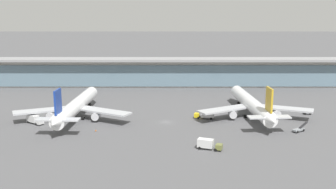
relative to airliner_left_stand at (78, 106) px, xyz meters
The scene contains 11 objects.
ground_plane 34.54m from the airliner_left_stand, ahead, with size 1200.00×1200.00×0.00m, color #515154.
airliner_left_stand is the anchor object (origin of this frame).
airliner_centre_stand 66.87m from the airliner_left_stand, ahead, with size 44.14×57.51×15.31m.
service_truck_near_nose_grey 80.73m from the airliner_left_stand, 11.84° to the right, with size 6.26×5.15×2.70m.
service_truck_under_wing_white 15.59m from the airliner_left_stand, 153.72° to the right, with size 7.22×6.22×3.10m.
service_truck_by_tail_yellow 48.89m from the airliner_left_stand, ahead, with size 7.63×3.91×3.10m.
service_truck_on_taxiway_grey 89.75m from the airliner_left_stand, ahead, with size 2.87×1.72×2.05m.
service_truck_at_far_stand_olive 57.78m from the airliner_left_stand, 36.29° to the right, with size 7.64×4.69×3.10m.
terminal_building 73.30m from the airliner_left_stand, 62.46° to the left, with size 186.98×12.80×15.20m.
safety_cone_alpha 30.29m from the airliner_left_stand, 134.26° to the right, with size 0.62×0.62×0.70m.
safety_cone_bravo 19.48m from the airliner_left_stand, 57.74° to the right, with size 0.62×0.62×0.70m.
Camera 1 is at (0.79, -143.07, 40.77)m, focal length 43.33 mm.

